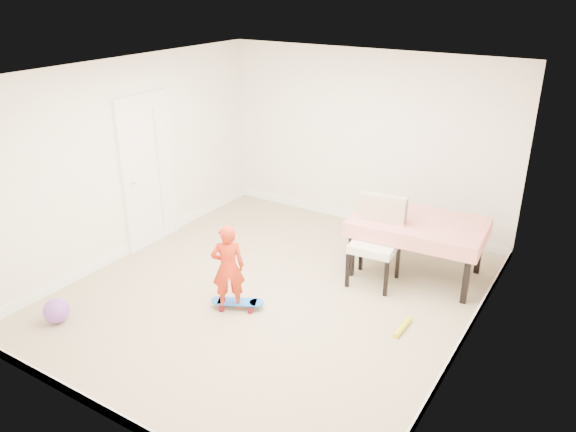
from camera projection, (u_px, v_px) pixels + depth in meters
The scene contains 17 objects.
ground at pixel (272, 292), 6.76m from camera, with size 5.00×5.00×0.00m, color tan.
ceiling at pixel (269, 74), 5.75m from camera, with size 4.50×5.00×0.04m, color white.
wall_back at pixel (365, 140), 8.18m from camera, with size 4.50×0.04×2.60m, color white.
wall_front at pixel (93, 288), 4.32m from camera, with size 4.50×0.04×2.60m, color white.
wall_left at pixel (129, 159), 7.33m from camera, with size 0.04×5.00×2.60m, color white.
wall_right at pixel (472, 236), 5.17m from camera, with size 0.04×5.00×2.60m, color white.
door at pixel (148, 173), 7.67m from camera, with size 0.10×0.94×2.11m, color white.
baseboard_back at pixel (361, 218), 8.68m from camera, with size 4.50×0.02×0.12m, color white.
baseboard_front at pixel (112, 414), 4.80m from camera, with size 4.50×0.02×0.12m, color white.
baseboard_left at pixel (138, 244), 7.83m from camera, with size 0.02×5.00×0.12m, color white.
baseboard_right at pixel (458, 348), 5.65m from camera, with size 0.02×5.00×0.12m, color white.
dining_table at pixel (416, 247), 7.04m from camera, with size 1.60×1.01×0.75m, color red, non-canonical shape.
dining_chair at pixel (375, 243), 6.78m from camera, with size 0.59×0.67×1.08m, color beige, non-canonical shape.
skateboard at pixel (237, 304), 6.42m from camera, with size 0.61×0.22×0.09m, color blue, non-canonical shape.
child at pixel (228, 270), 6.22m from camera, with size 0.37×0.24×1.02m, color red.
balloon at pixel (56, 311), 6.13m from camera, with size 0.28×0.28×0.28m, color purple.
foam_toy at pixel (403, 327), 6.04m from camera, with size 0.06×0.06×0.40m, color yellow.
Camera 1 is at (3.26, -4.87, 3.51)m, focal length 35.00 mm.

